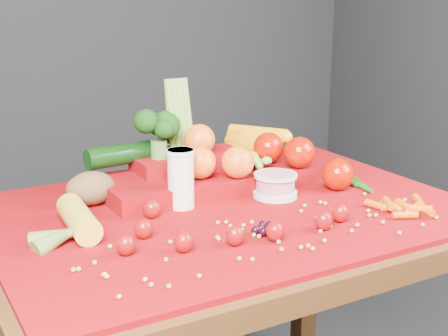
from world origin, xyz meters
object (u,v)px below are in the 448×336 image
table (228,250)px  milk_glass (181,177)px  produce_mound (214,163)px  yogurt_bowl (275,184)px

table → milk_glass: 0.21m
table → milk_glass: bearing=150.4°
produce_mound → table: bearing=-107.0°
yogurt_bowl → table: bearing=-175.9°
yogurt_bowl → produce_mound: size_ratio=0.18×
yogurt_bowl → produce_mound: bearing=121.7°
milk_glass → yogurt_bowl: milk_glass is taller
milk_glass → yogurt_bowl: (0.23, -0.04, -0.04)m
milk_glass → yogurt_bowl: 0.24m
table → milk_glass: milk_glass is taller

